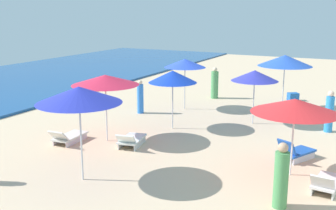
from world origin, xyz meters
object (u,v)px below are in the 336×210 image
lounge_chair_5_0 (295,152)px  beachgoer_5 (140,98)px  umbrella_0 (79,95)px  umbrella_5 (295,106)px  umbrella_2 (173,77)px  umbrella_7 (255,76)px  beachgoer_1 (215,84)px  lounge_chair_5_1 (326,183)px  beachgoer_0 (281,177)px  lounge_chair_3_1 (131,140)px  cooler_box_1 (293,97)px  umbrella_4 (185,63)px  umbrella_3 (105,80)px  beachgoer_4 (329,112)px  umbrella_1 (285,61)px  lounge_chair_3_0 (68,137)px

lounge_chair_5_0 → beachgoer_5: 8.07m
umbrella_0 → beachgoer_5: size_ratio=1.73×
umbrella_0 → lounge_chair_5_0: (4.30, -5.00, -2.17)m
umbrella_5 → lounge_chair_5_0: size_ratio=1.71×
umbrella_2 → beachgoer_5: bearing=57.0°
umbrella_7 → beachgoer_1: umbrella_7 is taller
lounge_chair_5_1 → umbrella_7: bearing=-52.4°
umbrella_2 → beachgoer_5: 3.21m
umbrella_5 → lounge_chair_5_1: umbrella_5 is taller
beachgoer_0 → beachgoer_1: (11.09, 5.91, 0.00)m
lounge_chair_3_1 → beachgoer_5: 4.77m
umbrella_5 → umbrella_7: umbrella_5 is taller
beachgoer_0 → cooler_box_1: bearing=-105.7°
umbrella_4 → lounge_chair_5_1: bearing=-133.0°
umbrella_2 → beachgoer_0: 7.35m
umbrella_4 → beachgoer_5: size_ratio=1.56×
umbrella_2 → umbrella_0: bearing=-179.6°
beachgoer_0 → umbrella_2: bearing=-67.6°
beachgoer_1 → lounge_chair_3_1: bearing=-86.3°
umbrella_3 → beachgoer_5: (4.08, 1.03, -1.51)m
beachgoer_4 → umbrella_0: bearing=-74.4°
umbrella_4 → umbrella_5: 8.55m
umbrella_3 → lounge_chair_5_1: (-0.96, -7.62, -1.99)m
umbrella_0 → umbrella_1: size_ratio=1.02×
umbrella_2 → lounge_chair_3_1: 3.25m
umbrella_5 → umbrella_3: bearing=88.0°
umbrella_0 → lounge_chair_3_0: (2.39, 2.55, -2.20)m
lounge_chair_5_1 → beachgoer_5: beachgoer_5 is taller
lounge_chair_3_0 → beachgoer_4: beachgoer_4 is taller
umbrella_4 → lounge_chair_5_0: size_ratio=1.68×
umbrella_4 → lounge_chair_5_1: umbrella_4 is taller
umbrella_7 → cooler_box_1: (5.30, -0.64, -1.82)m
beachgoer_4 → umbrella_3: bearing=-95.1°
umbrella_1 → umbrella_3: umbrella_1 is taller
beachgoer_0 → lounge_chair_3_0: bearing=-36.2°
beachgoer_0 → beachgoer_4: beachgoer_0 is taller
umbrella_0 → umbrella_4: bearing=6.4°
lounge_chair_3_1 → umbrella_2: bearing=-108.2°
umbrella_2 → umbrella_4: bearing=16.7°
umbrella_3 → umbrella_4: umbrella_3 is taller
lounge_chair_5_0 → beachgoer_5: size_ratio=0.93×
umbrella_0 → umbrella_2: umbrella_0 is taller
umbrella_4 → beachgoer_5: umbrella_4 is taller
lounge_chair_3_0 → umbrella_7: size_ratio=0.70×
umbrella_2 → umbrella_7: umbrella_2 is taller
lounge_chair_5_1 → beachgoer_1: beachgoer_1 is taller
lounge_chair_5_1 → beachgoer_0: 1.77m
umbrella_5 → umbrella_4: bearing=45.7°
umbrella_7 → beachgoer_5: size_ratio=1.46×
umbrella_2 → umbrella_3: size_ratio=0.97×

